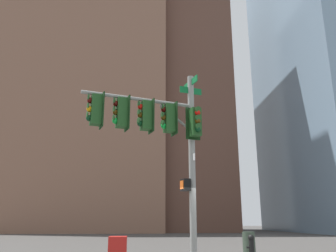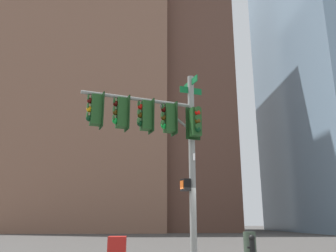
% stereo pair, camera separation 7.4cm
% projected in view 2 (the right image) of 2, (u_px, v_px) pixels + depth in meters
% --- Properties ---
extents(signal_pole_assembly, '(4.15, 1.84, 6.60)m').
position_uv_depth(signal_pole_assembly, '(160.00, 130.00, 11.78)').
color(signal_pole_assembly, gray).
rests_on(signal_pole_assembly, ground_plane).
extents(fire_hydrant, '(0.34, 0.26, 0.87)m').
position_uv_depth(fire_hydrant, '(252.00, 244.00, 14.44)').
color(fire_hydrant, black).
rests_on(fire_hydrant, ground_plane).
extents(litter_bin, '(0.56, 0.56, 0.95)m').
position_uv_depth(litter_bin, '(250.00, 243.00, 15.56)').
color(litter_bin, '#384738').
rests_on(litter_bin, ground_plane).
extents(building_brick_nearside, '(25.13, 18.18, 51.41)m').
position_uv_depth(building_brick_nearside, '(87.00, 65.00, 55.52)').
color(building_brick_nearside, '#845B47').
rests_on(building_brick_nearside, ground_plane).
extents(building_brick_midblock, '(19.28, 19.62, 38.88)m').
position_uv_depth(building_brick_midblock, '(164.00, 108.00, 56.74)').
color(building_brick_midblock, brown).
rests_on(building_brick_midblock, ground_plane).
extents(building_brick_farside, '(16.86, 15.29, 34.40)m').
position_uv_depth(building_brick_farside, '(142.00, 133.00, 63.69)').
color(building_brick_farside, brown).
rests_on(building_brick_farside, ground_plane).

